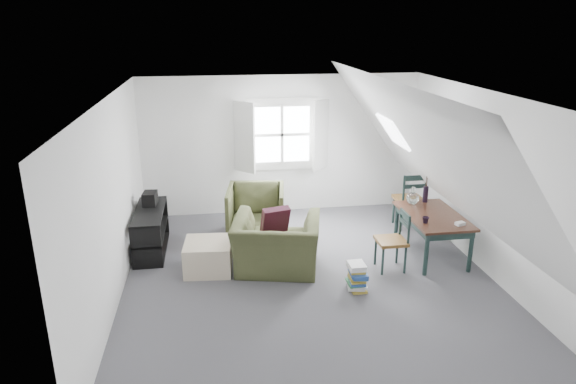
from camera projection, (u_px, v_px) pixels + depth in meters
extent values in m
plane|color=#504F55|center=(309.00, 279.00, 7.09)|extent=(5.50, 5.50, 0.00)
plane|color=white|center=(312.00, 97.00, 6.30)|extent=(5.50, 5.50, 0.00)
plane|color=white|center=(282.00, 145.00, 9.27)|extent=(5.00, 0.00, 5.00)
plane|color=white|center=(375.00, 301.00, 4.11)|extent=(5.00, 0.00, 5.00)
plane|color=white|center=(112.00, 203.00, 6.34)|extent=(0.00, 5.50, 5.50)
plane|color=white|center=(489.00, 184.00, 7.05)|extent=(0.00, 5.50, 5.50)
plane|color=white|center=(187.00, 159.00, 6.31)|extent=(3.19, 5.50, 4.48)
plane|color=white|center=(427.00, 150.00, 6.74)|extent=(3.19, 5.50, 4.48)
cube|color=white|center=(282.00, 134.00, 9.19)|extent=(1.30, 0.04, 1.30)
cube|color=white|center=(244.00, 138.00, 8.94)|extent=(0.35, 0.35, 1.25)
cube|color=white|center=(321.00, 135.00, 9.14)|extent=(0.35, 0.35, 1.25)
cube|color=white|center=(282.00, 135.00, 9.18)|extent=(1.00, 0.02, 1.00)
cube|color=white|center=(282.00, 135.00, 9.16)|extent=(1.08, 0.04, 0.05)
cube|color=white|center=(282.00, 135.00, 9.16)|extent=(0.05, 0.04, 1.08)
cube|color=white|center=(393.00, 132.00, 7.97)|extent=(0.35, 0.75, 0.47)
imported|color=#3D4222|center=(277.00, 269.00, 7.36)|extent=(1.39, 1.28, 0.77)
imported|color=#3D4222|center=(256.00, 236.00, 8.50)|extent=(1.03, 1.05, 0.85)
cube|color=#3B101F|center=(275.00, 220.00, 7.28)|extent=(0.44, 0.32, 0.41)
cube|color=beige|center=(208.00, 256.00, 7.27)|extent=(0.70, 0.70, 0.43)
cube|color=#321A11|center=(433.00, 216.00, 7.60)|extent=(0.80, 1.33, 0.04)
cube|color=#1C2F2C|center=(433.00, 220.00, 7.62)|extent=(0.71, 1.24, 0.11)
cylinder|color=#1C2F2C|center=(426.00, 254.00, 7.10)|extent=(0.06, 0.06, 0.63)
cylinder|color=#1C2F2C|center=(471.00, 251.00, 7.19)|extent=(0.06, 0.06, 0.63)
cylinder|color=#1C2F2C|center=(397.00, 223.00, 8.21)|extent=(0.06, 0.06, 0.63)
cylinder|color=#1C2F2C|center=(435.00, 220.00, 8.30)|extent=(0.06, 0.06, 0.63)
sphere|color=silver|center=(413.00, 198.00, 7.96)|extent=(0.20, 0.20, 0.20)
cylinder|color=silver|center=(413.00, 191.00, 7.92)|extent=(0.06, 0.06, 0.11)
cylinder|color=black|center=(425.00, 194.00, 8.08)|extent=(0.08, 0.08, 0.25)
cylinder|color=#3F2D1E|center=(427.00, 177.00, 7.99)|extent=(0.03, 0.05, 0.46)
cylinder|color=#3F2D1E|center=(428.00, 177.00, 8.00)|extent=(0.04, 0.06, 0.46)
cylinder|color=#3F2D1E|center=(427.00, 177.00, 7.98)|extent=(0.05, 0.08, 0.45)
imported|color=black|center=(425.00, 223.00, 7.27)|extent=(0.11, 0.11, 0.09)
cube|color=white|center=(460.00, 224.00, 7.19)|extent=(0.15, 0.12, 0.04)
cube|color=brown|center=(409.00, 199.00, 8.74)|extent=(0.46, 0.46, 0.06)
cylinder|color=#1C2F2C|center=(414.00, 209.00, 9.03)|extent=(0.04, 0.04, 0.47)
cylinder|color=#1C2F2C|center=(422.00, 217.00, 8.67)|extent=(0.04, 0.04, 0.47)
cylinder|color=#1C2F2C|center=(394.00, 210.00, 8.97)|extent=(0.04, 0.04, 0.47)
cylinder|color=#1C2F2C|center=(401.00, 218.00, 8.62)|extent=(0.04, 0.04, 0.47)
cylinder|color=#1C2F2C|center=(425.00, 189.00, 8.49)|extent=(0.04, 0.04, 0.50)
cylinder|color=#1C2F2C|center=(404.00, 190.00, 8.44)|extent=(0.04, 0.04, 0.50)
cube|color=#1C2F2C|center=(416.00, 178.00, 8.40)|extent=(0.37, 0.03, 0.09)
cube|color=#1C2F2C|center=(415.00, 186.00, 8.45)|extent=(0.37, 0.03, 0.07)
cube|color=brown|center=(391.00, 241.00, 7.24)|extent=(0.40, 0.40, 0.05)
cylinder|color=#1C2F2C|center=(375.00, 251.00, 7.44)|extent=(0.03, 0.03, 0.41)
cylinder|color=#1C2F2C|center=(397.00, 250.00, 7.49)|extent=(0.03, 0.03, 0.41)
cylinder|color=#1C2F2C|center=(383.00, 261.00, 7.14)|extent=(0.03, 0.03, 0.41)
cylinder|color=#1C2F2C|center=(405.00, 260.00, 7.18)|extent=(0.03, 0.03, 0.41)
cylinder|color=#1C2F2C|center=(400.00, 222.00, 7.35)|extent=(0.03, 0.03, 0.43)
cylinder|color=#1C2F2C|center=(409.00, 231.00, 7.05)|extent=(0.03, 0.03, 0.43)
cube|color=#1C2F2C|center=(405.00, 215.00, 7.14)|extent=(0.03, 0.33, 0.08)
cube|color=#1C2F2C|center=(405.00, 223.00, 7.18)|extent=(0.03, 0.33, 0.06)
cube|color=black|center=(152.00, 249.00, 7.96)|extent=(0.43, 1.29, 0.03)
cube|color=black|center=(151.00, 231.00, 7.86)|extent=(0.43, 1.29, 0.03)
cube|color=black|center=(149.00, 211.00, 7.76)|extent=(0.43, 1.29, 0.03)
cube|color=black|center=(146.00, 248.00, 7.27)|extent=(0.43, 0.03, 0.65)
cube|color=black|center=(155.00, 216.00, 8.45)|extent=(0.43, 0.03, 0.65)
cube|color=#264C99|center=(149.00, 253.00, 7.57)|extent=(0.19, 0.22, 0.24)
cube|color=red|center=(152.00, 239.00, 8.02)|extent=(0.19, 0.26, 0.24)
cube|color=white|center=(149.00, 229.00, 7.62)|extent=(0.19, 0.24, 0.22)
cube|color=black|center=(150.00, 199.00, 7.96)|extent=(0.22, 0.29, 0.22)
cube|color=#B29933|center=(358.00, 289.00, 6.80)|extent=(0.20, 0.26, 0.03)
cube|color=white|center=(356.00, 286.00, 6.80)|extent=(0.25, 0.28, 0.03)
cube|color=white|center=(359.00, 284.00, 6.77)|extent=(0.21, 0.28, 0.03)
cube|color=#337F4C|center=(355.00, 282.00, 6.76)|extent=(0.21, 0.26, 0.03)
cube|color=#264C99|center=(357.00, 281.00, 6.74)|extent=(0.23, 0.29, 0.02)
cube|color=#B29933|center=(357.00, 279.00, 6.75)|extent=(0.20, 0.26, 0.02)
cube|color=#B29933|center=(357.00, 276.00, 6.76)|extent=(0.23, 0.29, 0.03)
cube|color=#264C99|center=(360.00, 275.00, 6.72)|extent=(0.23, 0.30, 0.03)
cube|color=#264C99|center=(358.00, 273.00, 6.70)|extent=(0.23, 0.29, 0.03)
cube|color=#B29933|center=(357.00, 269.00, 6.74)|extent=(0.21, 0.27, 0.03)
cube|color=white|center=(356.00, 267.00, 6.71)|extent=(0.22, 0.25, 0.04)
cube|color=white|center=(357.00, 264.00, 6.71)|extent=(0.22, 0.26, 0.03)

